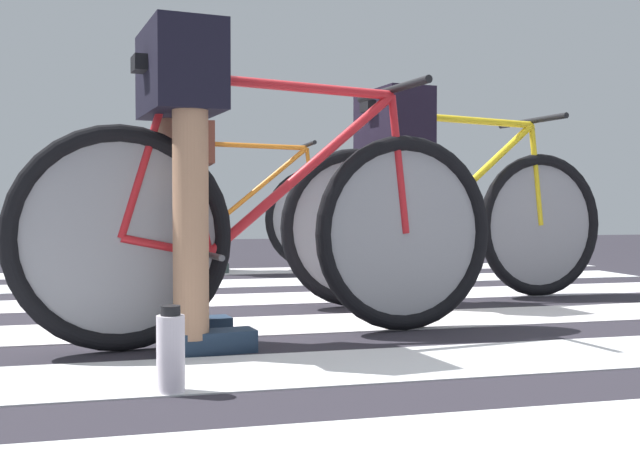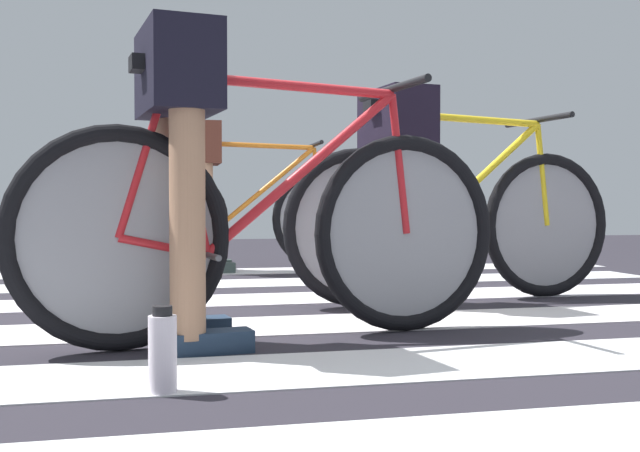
% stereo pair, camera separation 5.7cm
% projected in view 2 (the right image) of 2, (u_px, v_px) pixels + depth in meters
% --- Properties ---
extents(ground, '(18.00, 14.00, 0.02)m').
position_uv_depth(ground, '(295.00, 327.00, 2.90)').
color(ground, '#29262E').
extents(crosswalk_markings, '(5.41, 5.03, 0.00)m').
position_uv_depth(crosswalk_markings, '(292.00, 324.00, 2.88)').
color(crosswalk_markings, silver).
rests_on(crosswalk_markings, ground).
extents(bicycle_1_of_3, '(1.72, 0.53, 0.93)m').
position_uv_depth(bicycle_1_of_3, '(272.00, 227.00, 2.54)').
color(bicycle_1_of_3, black).
rests_on(bicycle_1_of_3, ground).
extents(cyclist_1_of_3, '(0.37, 0.44, 1.03)m').
position_uv_depth(cyclist_1_of_3, '(180.00, 141.00, 2.42)').
color(cyclist_1_of_3, '#A87A5B').
rests_on(cyclist_1_of_3, ground).
extents(bicycle_2_of_3, '(1.73, 0.52, 0.93)m').
position_uv_depth(bicycle_2_of_3, '(457.00, 221.00, 3.56)').
color(bicycle_2_of_3, black).
rests_on(bicycle_2_of_3, ground).
extents(cyclist_2_of_3, '(0.36, 0.44, 0.99)m').
position_uv_depth(cyclist_2_of_3, '(398.00, 166.00, 3.44)').
color(cyclist_2_of_3, brown).
rests_on(cyclist_2_of_3, ground).
extents(bicycle_3_of_3, '(1.74, 0.52, 0.93)m').
position_uv_depth(bicycle_3_of_3, '(250.00, 215.00, 5.18)').
color(bicycle_3_of_3, black).
rests_on(bicycle_3_of_3, ground).
extents(cyclist_3_of_3, '(0.32, 0.41, 1.01)m').
position_uv_depth(cyclist_3_of_3, '(204.00, 176.00, 5.11)').
color(cyclist_3_of_3, '#A87A5B').
rests_on(cyclist_3_of_3, ground).
extents(water_bottle, '(0.07, 0.07, 0.22)m').
position_uv_depth(water_bottle, '(163.00, 352.00, 1.83)').
color(water_bottle, white).
rests_on(water_bottle, ground).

